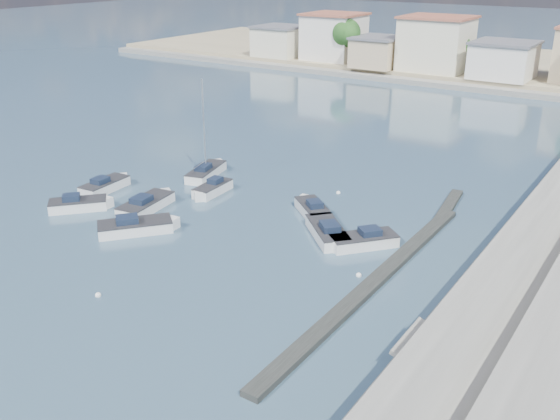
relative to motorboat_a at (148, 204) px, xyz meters
name	(u,v)px	position (x,y,z in m)	size (l,w,h in m)	color
ground	(440,148)	(13.18, 28.93, -0.38)	(400.00, 400.00, 0.00)	#2A3E54
breakwater	(392,263)	(20.09, 1.62, -0.21)	(2.00, 31.02, 0.35)	black
far_shore_land	(551,70)	(13.18, 80.93, 0.32)	(160.00, 40.00, 1.40)	gray
far_shore_quay	(519,93)	(13.18, 59.93, 0.02)	(160.00, 2.50, 0.80)	slate
motorboat_a	(148,204)	(0.00, 0.00, 0.00)	(2.78, 5.83, 1.48)	silver
motorboat_b	(81,205)	(-4.24, -3.04, 0.00)	(4.25, 4.41, 1.48)	silver
motorboat_c	(326,231)	(14.24, 3.31, 0.00)	(5.02, 4.95, 1.48)	silver
motorboat_d	(360,241)	(17.02, 3.03, 0.00)	(4.42, 4.73, 1.48)	silver
motorboat_e	(107,185)	(-5.99, 1.14, 0.00)	(2.15, 5.06, 1.48)	silver
motorboat_f	(312,209)	(11.26, 6.25, 0.00)	(4.26, 3.98, 1.48)	silver
motorboat_g	(211,190)	(2.12, 5.20, 0.00)	(1.78, 4.43, 1.48)	silver
motorboat_h	(139,227)	(2.67, -3.58, 0.00)	(4.91, 5.31, 1.48)	silver
sailboat	(207,171)	(-1.22, 8.67, 0.04)	(3.04, 5.81, 9.00)	silver
mooring_buoys	(378,246)	(18.10, 3.68, -0.33)	(19.19, 30.88, 0.36)	white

